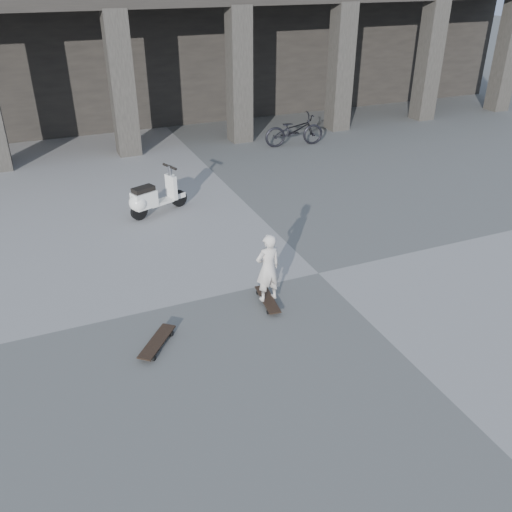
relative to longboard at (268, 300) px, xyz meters
name	(u,v)px	position (x,y,z in m)	size (l,w,h in m)	color
ground	(318,273)	(1.27, 0.54, -0.07)	(90.00, 90.00, 0.00)	#525250
colonnade	(140,26)	(1.27, 14.31, 2.96)	(28.00, 8.82, 6.00)	black
longboard	(268,300)	(0.00, 0.00, 0.00)	(0.31, 0.89, 0.09)	black
skateboard_spare	(157,342)	(-1.99, -0.43, 0.01)	(0.72, 0.81, 0.10)	black
child	(268,268)	(0.00, 0.00, 0.62)	(0.44, 0.29, 1.19)	beige
scooter	(149,199)	(-0.98, 4.29, 0.34)	(1.43, 0.76, 1.04)	black
bicycle	(294,130)	(4.38, 7.84, 0.42)	(0.65, 1.86, 0.98)	black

